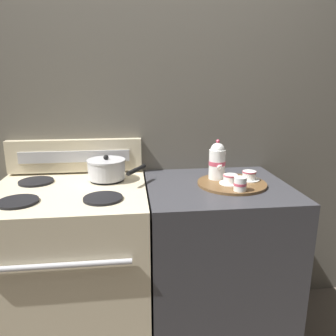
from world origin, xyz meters
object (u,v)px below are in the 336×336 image
Objects in this scene: serving_tray at (232,184)px; creamer_jug at (240,184)px; teapot at (217,161)px; teacup_left at (230,179)px; saucepan at (107,169)px; teacup_right at (249,176)px; stove at (74,273)px.

serving_tray is 0.14m from creamer_jug.
teacup_left is (0.04, -0.10, -0.07)m from teapot.
teacup_left is 0.11m from creamer_jug.
saucepan reaches higher than teacup_right.
teapot reaches higher than stove.
serving_tray is at bearing -49.78° from teapot.
teacup_right is at bearing 23.31° from teacup_left.
teacup_left is at bearing -2.25° from stove.
saucepan is at bearing 38.32° from stove.
teacup_left is 1.64× the size of creamer_jug.
teacup_left is at bearing -156.69° from teacup_right.
serving_tray is at bearing 55.65° from teacup_left.
teacup_left reaches higher than serving_tray.
teacup_right is (0.16, -0.05, -0.07)m from teapot.
creamer_jug is at bearing -9.71° from stove.
stove is 0.99m from creamer_jug.
serving_tray is 0.14m from teapot.
creamer_jug is (0.65, -0.29, -0.02)m from saucepan.
teapot is at bearing 105.74° from creamer_jug.
saucepan is 4.66× the size of creamer_jug.
teapot reaches higher than creamer_jug.
saucepan is 0.66m from teacup_left.
teapot is at bearing -8.16° from saucepan.
saucepan reaches higher than serving_tray.
teapot is at bearing 114.63° from teacup_left.
stove is 0.58m from saucepan.
serving_tray is 5.29× the size of creamer_jug.
teapot is at bearing 163.96° from teacup_right.
teacup_right is 0.19m from creamer_jug.
serving_tray is (0.65, -0.16, -0.06)m from saucepan.
teapot is at bearing 4.85° from stove.
stove is at bearing -141.68° from saucepan.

